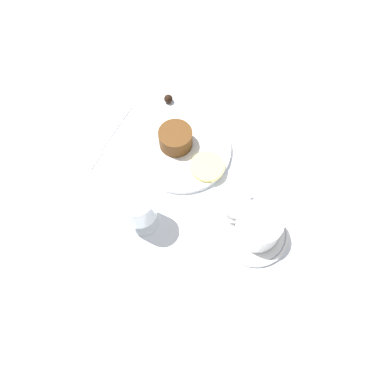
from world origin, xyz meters
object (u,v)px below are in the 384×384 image
Objects in this scene: wine_glass at (138,208)px; fork at (105,143)px; dessert_cake at (176,138)px; coffee_cup at (258,226)px; dinner_plate at (182,149)px.

wine_glass is 0.23m from fork.
dessert_cake is at bearing -87.25° from wine_glass.
wine_glass reaches higher than dessert_cake.
wine_glass reaches higher than fork.
wine_glass is 0.58× the size of fork.
dessert_cake is at bearing -160.71° from fork.
coffee_cup is at bearing 169.01° from fork.
dessert_cake is at bearing -29.10° from coffee_cup.
fork is at bearing -40.26° from wine_glass.
wine_glass is 1.48× the size of dessert_cake.
dinner_plate is 2.95× the size of dessert_cake.
coffee_cup is at bearing 150.90° from dessert_cake.
dinner_plate is 2.00× the size of wine_glass.
wine_glass reaches higher than dinner_plate.
dinner_plate is 0.20m from wine_glass.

